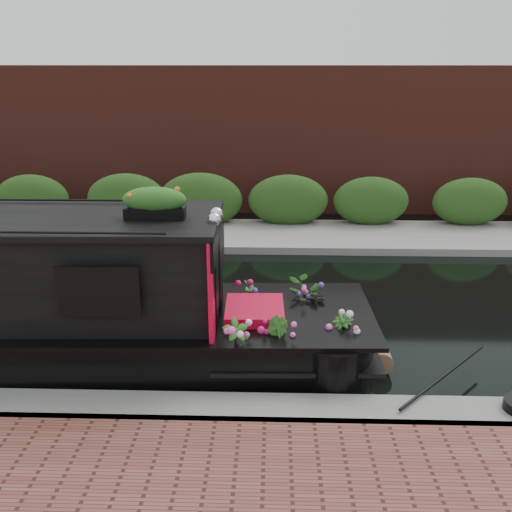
{
  "coord_description": "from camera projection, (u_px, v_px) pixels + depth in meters",
  "views": [
    {
      "loc": [
        1.74,
        -9.06,
        4.09
      ],
      "look_at": [
        1.48,
        -0.6,
        1.2
      ],
      "focal_mm": 40.0,
      "sensor_mm": 36.0,
      "label": 1
    }
  ],
  "objects": [
    {
      "name": "ground",
      "position": [
        173.0,
        309.0,
        9.94
      ],
      "size": [
        80.0,
        80.0,
        0.0
      ],
      "primitive_type": "plane",
      "color": "black",
      "rests_on": "ground"
    },
    {
      "name": "near_bank_coping",
      "position": [
        126.0,
        422.0,
        6.82
      ],
      "size": [
        40.0,
        0.6,
        0.5
      ],
      "primitive_type": "cube",
      "color": "slate",
      "rests_on": "ground"
    },
    {
      "name": "far_bank_path",
      "position": [
        202.0,
        238.0,
        13.91
      ],
      "size": [
        40.0,
        2.4,
        0.34
      ],
      "primitive_type": "cube",
      "color": "gray",
      "rests_on": "ground"
    },
    {
      "name": "far_hedge",
      "position": [
        206.0,
        228.0,
        14.76
      ],
      "size": [
        40.0,
        1.1,
        2.8
      ],
      "primitive_type": "cube",
      "color": "#254918",
      "rests_on": "ground"
    },
    {
      "name": "far_brick_wall",
      "position": [
        214.0,
        208.0,
        16.75
      ],
      "size": [
        40.0,
        1.0,
        8.0
      ],
      "primitive_type": "cube",
      "color": "#5C271F",
      "rests_on": "ground"
    },
    {
      "name": "rope_fender",
      "position": [
        380.0,
        359.0,
        7.95
      ],
      "size": [
        0.32,
        0.36,
        0.32
      ],
      "primitive_type": "cylinder",
      "rotation": [
        1.57,
        0.0,
        0.0
      ],
      "color": "#856146",
      "rests_on": "ground"
    }
  ]
}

